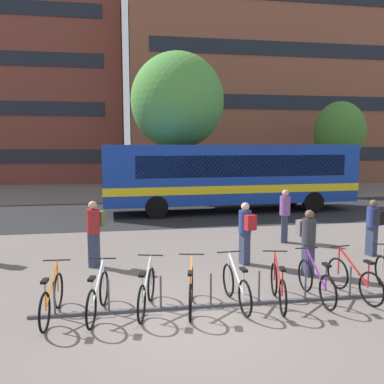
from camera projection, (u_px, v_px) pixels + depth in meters
The scene contains 20 objects.
ground at pixel (194, 321), 7.23m from camera, with size 200.00×200.00×0.00m, color #6B605B.
bus_lane_asphalt at pixel (154, 213), 18.46m from camera, with size 80.00×7.20×0.01m, color #232326.
city_bus at pixel (229, 175), 18.82m from camera, with size 12.12×3.07×3.20m.
bike_rack at pixel (235, 301), 7.91m from camera, with size 7.98×0.15×0.70m.
parked_bicycle_orange_0 at pixel (52, 299), 7.28m from camera, with size 0.52×1.72×0.99m.
parked_bicycle_white_1 at pixel (98, 297), 7.40m from camera, with size 0.52×1.71×0.99m.
parked_bicycle_silver_2 at pixel (147, 292), 7.62m from camera, with size 0.58×1.69×0.99m.
parked_bicycle_orange_3 at pixel (191, 291), 7.69m from camera, with size 0.53×1.70×0.99m.
parked_bicycle_white_4 at pixel (236, 287), 7.88m from camera, with size 0.52×1.72×0.99m.
parked_bicycle_red_5 at pixel (278, 286), 7.93m from camera, with size 0.55×1.70×0.99m.
parked_bicycle_purple_6 at pixel (316, 282), 8.18m from camera, with size 0.52×1.72×0.99m.
parked_bicycle_red_7 at pixel (354, 279), 8.34m from camera, with size 0.52×1.71×0.99m.
commuter_navy_pack_0 at pixel (285, 212), 12.94m from camera, with size 0.46×0.59×1.76m.
commuter_olive_pack_1 at pixel (94, 229), 10.33m from camera, with size 0.54×0.61×1.77m.
commuter_red_pack_2 at pixel (246, 229), 10.51m from camera, with size 0.44×0.59×1.69m.
commuter_black_pack_5 at pixel (373, 224), 11.35m from camera, with size 0.46×0.59×1.65m.
commuter_grey_pack_6 at pixel (308, 238), 9.66m from camera, with size 0.42×0.57×1.65m.
street_tree_0 at pixel (340, 132), 26.89m from camera, with size 3.44×3.44×6.12m.
street_tree_1 at pixel (177, 101), 20.71m from camera, with size 4.90×4.90×8.02m.
building_right_wing at pixel (259, 91), 36.11m from camera, with size 23.55×11.16×16.23m.
Camera 1 is at (-1.15, -6.79, 3.25)m, focal length 36.74 mm.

